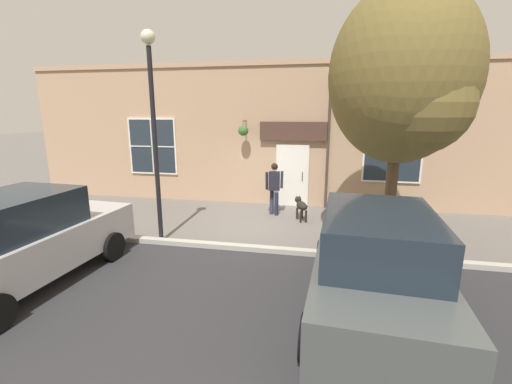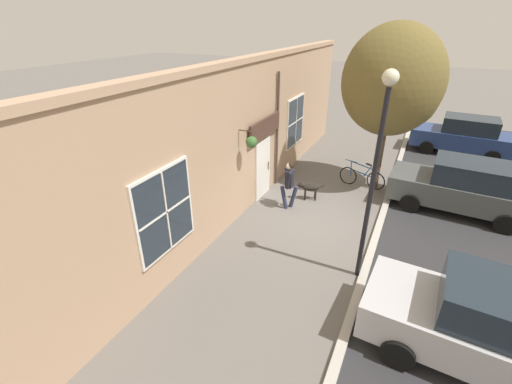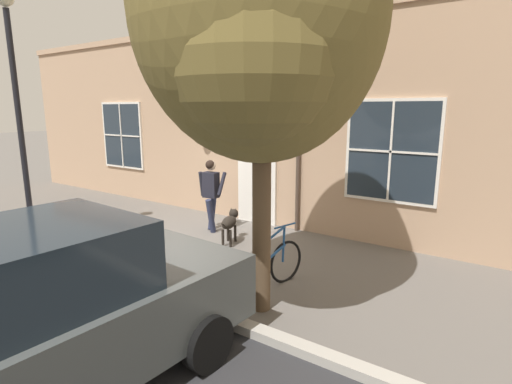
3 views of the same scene
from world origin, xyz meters
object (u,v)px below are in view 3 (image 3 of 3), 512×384
object	(u,v)px
pedestrian_walking	(211,189)
parked_car_mid_block	(28,322)
street_tree_by_curb	(261,21)
dog_on_leash	(230,222)
street_lamp	(15,85)
leaning_bicycle	(268,269)

from	to	relation	value
pedestrian_walking	parked_car_mid_block	bearing A→B (deg)	24.18
street_tree_by_curb	parked_car_mid_block	size ratio (longest dim) A/B	1.30
dog_on_leash	street_tree_by_curb	distance (m)	4.47
street_tree_by_curb	parked_car_mid_block	bearing A→B (deg)	-15.01
pedestrian_walking	dog_on_leash	distance (m)	1.10
street_tree_by_curb	street_lamp	size ratio (longest dim) A/B	1.16
dog_on_leash	street_tree_by_curb	world-z (taller)	street_tree_by_curb
dog_on_leash	street_lamp	bearing A→B (deg)	-54.21
street_lamp	leaning_bicycle	bearing A→B (deg)	99.98
dog_on_leash	street_tree_by_curb	bearing A→B (deg)	46.55
pedestrian_walking	street_lamp	distance (m)	4.35
parked_car_mid_block	street_lamp	xyz separation A→B (m)	(-2.33, -4.76, 2.33)
dog_on_leash	leaning_bicycle	world-z (taller)	leaning_bicycle
leaning_bicycle	pedestrian_walking	bearing A→B (deg)	-124.31
dog_on_leash	parked_car_mid_block	distance (m)	4.95
dog_on_leash	leaning_bicycle	bearing A→B (deg)	52.34
parked_car_mid_block	street_lamp	distance (m)	5.79
pedestrian_walking	dog_on_leash	bearing A→B (deg)	64.06
parked_car_mid_block	street_lamp	bearing A→B (deg)	-116.09
street_tree_by_curb	street_lamp	distance (m)	5.52
pedestrian_walking	parked_car_mid_block	distance (m)	5.64
pedestrian_walking	street_lamp	bearing A→B (deg)	-40.98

